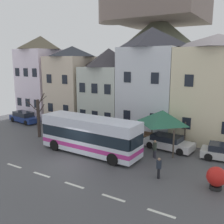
{
  "coord_description": "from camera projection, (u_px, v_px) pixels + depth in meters",
  "views": [
    {
      "loc": [
        13.18,
        -14.59,
        8.02
      ],
      "look_at": [
        0.81,
        5.56,
        3.23
      ],
      "focal_mm": 40.97,
      "sensor_mm": 36.0,
      "label": 1
    }
  ],
  "objects": [
    {
      "name": "parked_car_00",
      "position": [
        63.0,
        125.0,
        29.69
      ],
      "size": [
        3.96,
        1.94,
        1.23
      ],
      "rotation": [
        0.0,
        0.0,
        -0.02
      ],
      "color": "#29553C",
      "rests_on": "ground_plane"
    },
    {
      "name": "hilltop_castle",
      "position": [
        158.0,
        59.0,
        44.65
      ],
      "size": [
        37.85,
        37.85,
        21.55
      ],
      "color": "#616752",
      "rests_on": "ground_plane"
    },
    {
      "name": "bare_tree_01",
      "position": [
        39.0,
        117.0,
        26.91
      ],
      "size": [
        1.0,
        1.98,
        4.68
      ],
      "color": "#382D28",
      "rests_on": "ground_plane"
    },
    {
      "name": "townhouse_01",
      "position": [
        73.0,
        84.0,
        34.46
      ],
      "size": [
        5.23,
        6.25,
        9.85
      ],
      "color": "beige",
      "rests_on": "ground_plane"
    },
    {
      "name": "pedestrian_00",
      "position": [
        159.0,
        167.0,
        17.61
      ],
      "size": [
        0.35,
        0.38,
        1.47
      ],
      "color": "black",
      "rests_on": "ground_plane"
    },
    {
      "name": "parked_car_01",
      "position": [
        24.0,
        117.0,
        33.6
      ],
      "size": [
        4.76,
        2.28,
        1.39
      ],
      "rotation": [
        0.0,
        0.0,
        -0.13
      ],
      "color": "navy",
      "rests_on": "ground_plane"
    },
    {
      "name": "pedestrian_01",
      "position": [
        155.0,
        148.0,
        21.21
      ],
      "size": [
        0.33,
        0.33,
        1.55
      ],
      "color": "#2D2D38",
      "rests_on": "ground_plane"
    },
    {
      "name": "bus_shelter",
      "position": [
        162.0,
        117.0,
        23.01
      ],
      "size": [
        3.6,
        3.6,
        3.63
      ],
      "color": "#473D33",
      "rests_on": "ground_plane"
    },
    {
      "name": "townhouse_03",
      "position": [
        151.0,
        82.0,
        27.97
      ],
      "size": [
        6.1,
        5.17,
        11.46
      ],
      "color": "silver",
      "rests_on": "ground_plane"
    },
    {
      "name": "townhouse_04",
      "position": [
        214.0,
        89.0,
        24.85
      ],
      "size": [
        6.97,
        5.55,
        10.47
      ],
      "color": "beige",
      "rests_on": "ground_plane"
    },
    {
      "name": "parked_car_03",
      "position": [
        168.0,
        142.0,
        23.43
      ],
      "size": [
        4.6,
        2.38,
        1.3
      ],
      "rotation": [
        0.0,
        0.0,
        -0.11
      ],
      "color": "silver",
      "rests_on": "ground_plane"
    },
    {
      "name": "public_bench",
      "position": [
        151.0,
        137.0,
        25.74
      ],
      "size": [
        1.67,
        0.48,
        0.87
      ],
      "color": "brown",
      "rests_on": "ground_plane"
    },
    {
      "name": "transit_bus",
      "position": [
        90.0,
        136.0,
        22.15
      ],
      "size": [
        9.26,
        2.76,
        3.19
      ],
      "rotation": [
        0.0,
        0.0,
        -0.02
      ],
      "color": "white",
      "rests_on": "ground_plane"
    },
    {
      "name": "harbour_buoy",
      "position": [
        216.0,
        177.0,
        16.03
      ],
      "size": [
        1.24,
        1.24,
        1.49
      ],
      "color": "black",
      "rests_on": "ground_plane"
    },
    {
      "name": "townhouse_02",
      "position": [
        109.0,
        88.0,
        31.53
      ],
      "size": [
        5.24,
        6.17,
        9.45
      ],
      "color": "silver",
      "rests_on": "ground_plane"
    },
    {
      "name": "ground_plane",
      "position": [
        67.0,
        162.0,
        20.54
      ],
      "size": [
        40.0,
        60.0,
        0.07
      ],
      "color": "#4D4E51"
    },
    {
      "name": "townhouse_00",
      "position": [
        43.0,
        77.0,
        37.1
      ],
      "size": [
        5.13,
        6.02,
        11.4
      ],
      "color": "white",
      "rests_on": "ground_plane"
    }
  ]
}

